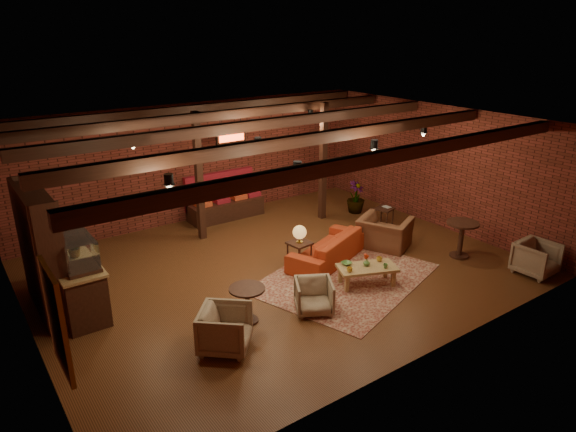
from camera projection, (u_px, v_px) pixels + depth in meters
floor at (280, 269)px, 11.39m from camera, size 10.00×10.00×0.00m
ceiling at (279, 125)px, 10.28m from camera, size 10.00×8.00×0.02m
wall_back at (196, 162)px, 13.90m from camera, size 10.00×0.02×3.20m
wall_front at (428, 269)px, 7.77m from camera, size 10.00×0.02×3.20m
wall_left at (19, 258)px, 8.13m from camera, size 0.02×8.00×3.20m
wall_right at (436, 166)px, 13.53m from camera, size 0.02×8.00×3.20m
ceiling_beams at (279, 131)px, 10.32m from camera, size 9.80×6.40×0.22m
ceiling_pipe at (239, 130)px, 11.62m from camera, size 9.60×0.12×0.12m
post_left at (199, 177)px, 12.50m from camera, size 0.16×0.16×3.20m
post_right at (323, 162)px, 13.88m from camera, size 0.16×0.16×3.20m
service_counter at (70, 267)px, 9.66m from camera, size 0.80×2.50×1.60m
plant_counter at (70, 242)px, 9.72m from camera, size 0.35×0.39×0.30m
shelving_hutch at (43, 251)px, 9.38m from camera, size 0.52×2.00×2.40m
chalkboard_menu at (57, 321)px, 6.40m from camera, size 0.08×0.96×1.46m
banquette at (226, 201)px, 14.26m from camera, size 2.10×0.70×1.00m
service_sign at (231, 138)px, 13.27m from camera, size 0.86×0.06×0.30m
ceiling_spotlights at (279, 142)px, 10.39m from camera, size 6.40×4.40×0.28m
rug at (345, 278)px, 10.95m from camera, size 4.32×3.78×0.01m
sofa at (327, 248)px, 11.66m from camera, size 2.42×1.65×0.66m
coffee_table at (366, 268)px, 10.57m from camera, size 1.34×1.01×0.66m
side_table_lamp at (300, 235)px, 11.28m from camera, size 0.51×0.51×0.97m
round_table_left at (247, 299)px, 9.21m from camera, size 0.65×0.65×0.68m
armchair_a at (225, 327)px, 8.43m from camera, size 1.09×1.10×0.82m
armchair_b at (314, 295)px, 9.57m from camera, size 0.90×0.89×0.70m
armchair_right at (385, 228)px, 12.31m from camera, size 1.18×1.38×1.02m
side_table_book at (384, 209)px, 13.74m from camera, size 0.55×0.55×0.51m
round_table_right at (462, 234)px, 11.80m from camera, size 0.73×0.73×0.85m
armchair_far at (537, 257)px, 11.02m from camera, size 0.81×0.76×0.80m
plant_tall at (357, 166)px, 14.37m from camera, size 1.98×1.98×2.76m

